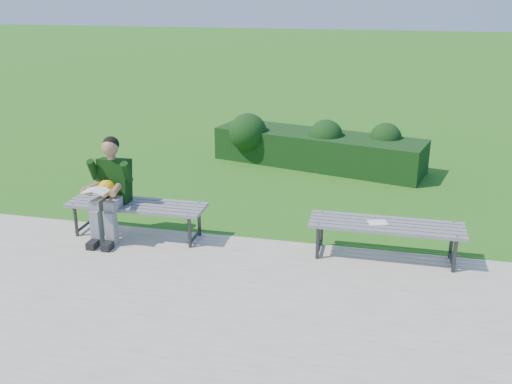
{
  "coord_description": "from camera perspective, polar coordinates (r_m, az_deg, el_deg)",
  "views": [
    {
      "loc": [
        1.51,
        -6.6,
        3.09
      ],
      "look_at": [
        0.03,
        -0.16,
        0.72
      ],
      "focal_mm": 40.0,
      "sensor_mm": 36.0,
      "label": 1
    }
  ],
  "objects": [
    {
      "name": "bench_left",
      "position": [
        7.52,
        -11.86,
        -1.52
      ],
      "size": [
        1.8,
        0.5,
        0.46
      ],
      "color": "gray",
      "rests_on": "walkway"
    },
    {
      "name": "seated_boy",
      "position": [
        7.47,
        -14.4,
        0.57
      ],
      "size": [
        0.56,
        0.76,
        1.31
      ],
      "color": "slate",
      "rests_on": "walkway"
    },
    {
      "name": "paper_sheet",
      "position": [
        6.9,
        12.07,
        -3.0
      ],
      "size": [
        0.26,
        0.22,
        0.01
      ],
      "color": "white",
      "rests_on": "bench_right"
    },
    {
      "name": "walkway",
      "position": [
        5.94,
        -3.79,
        -11.54
      ],
      "size": [
        30.0,
        3.5,
        0.02
      ],
      "color": "beige",
      "rests_on": "ground"
    },
    {
      "name": "hedge",
      "position": [
        10.49,
        5.85,
        4.61
      ],
      "size": [
        3.94,
        1.86,
        0.92
      ],
      "color": "#193A11",
      "rests_on": "ground"
    },
    {
      "name": "ground",
      "position": [
        7.44,
        0.05,
        -4.78
      ],
      "size": [
        80.0,
        80.0,
        0.0
      ],
      "color": "#1A7518",
      "rests_on": "ground"
    },
    {
      "name": "bench_right",
      "position": [
        6.92,
        12.87,
        -3.5
      ],
      "size": [
        1.8,
        0.5,
        0.46
      ],
      "color": "gray",
      "rests_on": "walkway"
    }
  ]
}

